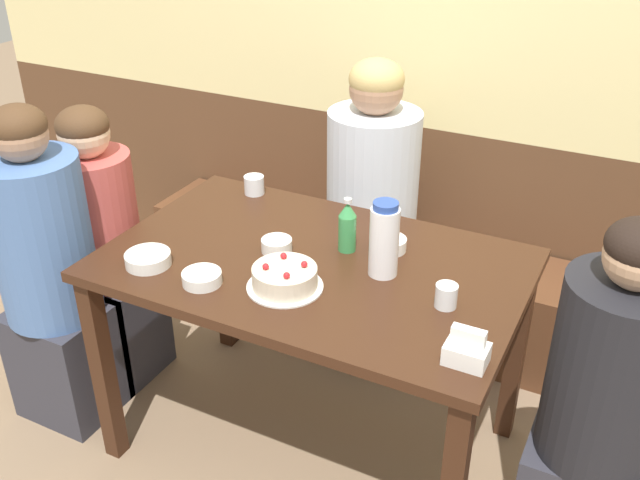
{
  "coord_description": "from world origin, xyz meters",
  "views": [
    {
      "loc": [
        0.91,
        -1.74,
        1.93
      ],
      "look_at": [
        0.0,
        0.05,
        0.83
      ],
      "focal_mm": 40.0,
      "sensor_mm": 36.0,
      "label": 1
    }
  ],
  "objects_px": {
    "bowl_side_dish": "(389,244)",
    "person_dark_striped": "(599,421)",
    "bowl_sauce_shallow": "(276,246)",
    "glass_water_tall": "(254,185)",
    "person_teal_shirt": "(50,278)",
    "soju_bottle": "(347,226)",
    "person_grey_tee": "(105,258)",
    "glass_tumbler_short": "(446,296)",
    "bench_seat": "(398,286)",
    "birthday_cake": "(285,278)",
    "water_pitcher": "(384,240)",
    "bowl_soup_white": "(148,259)",
    "bowl_rice_small": "(202,278)",
    "napkin_holder": "(467,351)",
    "person_pale_blue_shirt": "(371,212)"
  },
  "relations": [
    {
      "from": "birthday_cake",
      "to": "bowl_side_dish",
      "type": "distance_m",
      "value": 0.4
    },
    {
      "from": "bowl_sauce_shallow",
      "to": "person_teal_shirt",
      "type": "distance_m",
      "value": 0.86
    },
    {
      "from": "bowl_soup_white",
      "to": "glass_tumbler_short",
      "type": "bearing_deg",
      "value": 12.51
    },
    {
      "from": "bowl_rice_small",
      "to": "glass_water_tall",
      "type": "xyz_separation_m",
      "value": [
        -0.2,
        0.62,
        0.02
      ]
    },
    {
      "from": "bench_seat",
      "to": "bowl_rice_small",
      "type": "bearing_deg",
      "value": -102.03
    },
    {
      "from": "glass_water_tall",
      "to": "person_grey_tee",
      "type": "xyz_separation_m",
      "value": [
        -0.49,
        -0.33,
        -0.28
      ]
    },
    {
      "from": "napkin_holder",
      "to": "bowl_rice_small",
      "type": "distance_m",
      "value": 0.82
    },
    {
      "from": "glass_tumbler_short",
      "to": "person_grey_tee",
      "type": "relative_size",
      "value": 0.06
    },
    {
      "from": "bowl_soup_white",
      "to": "bowl_sauce_shallow",
      "type": "bearing_deg",
      "value": 38.75
    },
    {
      "from": "bench_seat",
      "to": "glass_water_tall",
      "type": "relative_size",
      "value": 31.36
    },
    {
      "from": "birthday_cake",
      "to": "glass_tumbler_short",
      "type": "height_order",
      "value": "birthday_cake"
    },
    {
      "from": "person_teal_shirt",
      "to": "person_grey_tee",
      "type": "xyz_separation_m",
      "value": [
        0.0,
        0.27,
        -0.06
      ]
    },
    {
      "from": "bowl_soup_white",
      "to": "bowl_rice_small",
      "type": "relative_size",
      "value": 1.2
    },
    {
      "from": "person_teal_shirt",
      "to": "person_dark_striped",
      "type": "bearing_deg",
      "value": 5.43
    },
    {
      "from": "bowl_rice_small",
      "to": "glass_tumbler_short",
      "type": "xyz_separation_m",
      "value": [
        0.69,
        0.22,
        0.02
      ]
    },
    {
      "from": "bowl_side_dish",
      "to": "soju_bottle",
      "type": "bearing_deg",
      "value": -153.16
    },
    {
      "from": "water_pitcher",
      "to": "person_grey_tee",
      "type": "distance_m",
      "value": 1.21
    },
    {
      "from": "water_pitcher",
      "to": "bowl_soup_white",
      "type": "relative_size",
      "value": 1.69
    },
    {
      "from": "bowl_soup_white",
      "to": "bowl_side_dish",
      "type": "relative_size",
      "value": 1.24
    },
    {
      "from": "bowl_rice_small",
      "to": "person_pale_blue_shirt",
      "type": "height_order",
      "value": "person_pale_blue_shirt"
    },
    {
      "from": "glass_water_tall",
      "to": "person_teal_shirt",
      "type": "distance_m",
      "value": 0.81
    },
    {
      "from": "bench_seat",
      "to": "person_dark_striped",
      "type": "height_order",
      "value": "person_dark_striped"
    },
    {
      "from": "bowl_soup_white",
      "to": "person_grey_tee",
      "type": "relative_size",
      "value": 0.13
    },
    {
      "from": "bench_seat",
      "to": "glass_water_tall",
      "type": "height_order",
      "value": "glass_water_tall"
    },
    {
      "from": "person_grey_tee",
      "to": "bowl_sauce_shallow",
      "type": "bearing_deg",
      "value": -1.49
    },
    {
      "from": "napkin_holder",
      "to": "bowl_rice_small",
      "type": "height_order",
      "value": "napkin_holder"
    },
    {
      "from": "bowl_soup_white",
      "to": "bowl_rice_small",
      "type": "xyz_separation_m",
      "value": [
        0.22,
        -0.01,
        -0.0
      ]
    },
    {
      "from": "bowl_sauce_shallow",
      "to": "glass_water_tall",
      "type": "relative_size",
      "value": 1.32
    },
    {
      "from": "person_teal_shirt",
      "to": "soju_bottle",
      "type": "bearing_deg",
      "value": 20.15
    },
    {
      "from": "person_teal_shirt",
      "to": "birthday_cake",
      "type": "bearing_deg",
      "value": 4.44
    },
    {
      "from": "bowl_soup_white",
      "to": "person_grey_tee",
      "type": "bearing_deg",
      "value": 149.85
    },
    {
      "from": "glass_tumbler_short",
      "to": "person_dark_striped",
      "type": "distance_m",
      "value": 0.54
    },
    {
      "from": "glass_water_tall",
      "to": "person_teal_shirt",
      "type": "height_order",
      "value": "person_teal_shirt"
    },
    {
      "from": "person_grey_tee",
      "to": "person_dark_striped",
      "type": "bearing_deg",
      "value": -2.89
    },
    {
      "from": "water_pitcher",
      "to": "bowl_sauce_shallow",
      "type": "bearing_deg",
      "value": -175.0
    },
    {
      "from": "bench_seat",
      "to": "person_dark_striped",
      "type": "distance_m",
      "value": 1.34
    },
    {
      "from": "bowl_side_dish",
      "to": "bowl_sauce_shallow",
      "type": "distance_m",
      "value": 0.37
    },
    {
      "from": "person_grey_tee",
      "to": "napkin_holder",
      "type": "bearing_deg",
      "value": -11.15
    },
    {
      "from": "bowl_sauce_shallow",
      "to": "person_grey_tee",
      "type": "bearing_deg",
      "value": 178.51
    },
    {
      "from": "glass_tumbler_short",
      "to": "person_teal_shirt",
      "type": "xyz_separation_m",
      "value": [
        -1.39,
        -0.2,
        -0.22
      ]
    },
    {
      "from": "soju_bottle",
      "to": "glass_tumbler_short",
      "type": "xyz_separation_m",
      "value": [
        0.39,
        -0.17,
        -0.05
      ]
    },
    {
      "from": "bowl_side_dish",
      "to": "person_dark_striped",
      "type": "distance_m",
      "value": 0.82
    },
    {
      "from": "bowl_soup_white",
      "to": "birthday_cake",
      "type": "bearing_deg",
      "value": 9.87
    },
    {
      "from": "bowl_sauce_shallow",
      "to": "soju_bottle",
      "type": "bearing_deg",
      "value": 30.05
    },
    {
      "from": "glass_tumbler_short",
      "to": "soju_bottle",
      "type": "bearing_deg",
      "value": 156.61
    },
    {
      "from": "bowl_side_dish",
      "to": "person_dark_striped",
      "type": "relative_size",
      "value": 0.1
    },
    {
      "from": "soju_bottle",
      "to": "person_grey_tee",
      "type": "relative_size",
      "value": 0.16
    },
    {
      "from": "soju_bottle",
      "to": "bowl_side_dish",
      "type": "xyz_separation_m",
      "value": [
        0.12,
        0.06,
        -0.07
      ]
    },
    {
      "from": "bench_seat",
      "to": "person_grey_tee",
      "type": "bearing_deg",
      "value": -138.73
    },
    {
      "from": "birthday_cake",
      "to": "glass_water_tall",
      "type": "xyz_separation_m",
      "value": [
        -0.43,
        0.53,
        0.0
      ]
    }
  ]
}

